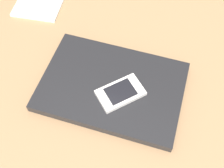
# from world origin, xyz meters

# --- Properties ---
(desk_surface) EXTENTS (1.20, 0.80, 0.03)m
(desk_surface) POSITION_xyz_m (0.00, 0.00, 0.01)
(desk_surface) COLOR #9E7751
(desk_surface) RESTS_ON ground
(laptop_closed) EXTENTS (0.33, 0.23, 0.02)m
(laptop_closed) POSITION_xyz_m (-0.04, 0.06, 0.04)
(laptop_closed) COLOR black
(laptop_closed) RESTS_ON desk_surface
(cell_phone_on_laptop) EXTENTS (0.11, 0.11, 0.01)m
(cell_phone_on_laptop) POSITION_xyz_m (-0.06, 0.08, 0.06)
(cell_phone_on_laptop) COLOR silver
(cell_phone_on_laptop) RESTS_ON laptop_closed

